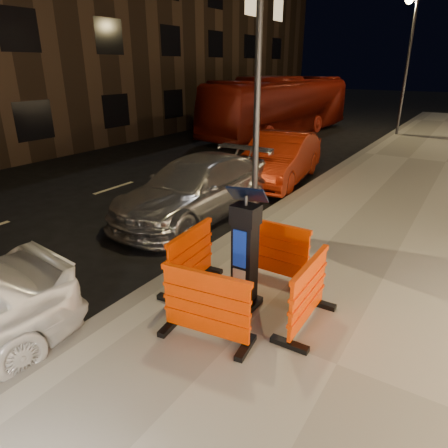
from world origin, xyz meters
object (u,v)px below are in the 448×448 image
Objects in this scene: parking_kiosk at (245,251)px; car_silver at (197,215)px; barrier_bldgside at (308,294)px; bus_doubledecker at (279,135)px; barrier_back at (274,250)px; car_red at (278,182)px; barrier_front at (206,307)px; barrier_kerbside at (191,259)px.

car_silver is at bearing 132.91° from parking_kiosk.
barrier_bldgside is at bearing -2.81° from parking_kiosk.
parking_kiosk is 1.40× the size of barrier_bldgside.
bus_doubledecker reaches higher than barrier_bldgside.
barrier_back is 1.00× the size of barrier_bldgside.
car_red is (-2.63, 6.73, -1.00)m from parking_kiosk.
barrier_front is at bearing -50.80° from car_silver.
parking_kiosk is 1.02m from barrier_front.
barrier_bldgside is 4.95m from car_silver.
car_red is (-1.68, 6.73, -0.62)m from barrier_kerbside.
barrier_back and barrier_kerbside have the same top height.
barrier_front is 0.12× the size of bus_doubledecker.
parking_kiosk is 0.38× the size of car_red.
barrier_kerbside reaches higher than car_silver.
barrier_front is 4.93m from car_silver.
parking_kiosk reaches higher than barrier_kerbside.
barrier_front is 1.00× the size of barrier_kerbside.
barrier_bldgside is (0.95, 0.95, 0.00)m from barrier_front.
barrier_kerbside is 1.90m from barrier_bldgside.
car_silver is at bearing 119.92° from barrier_front.
barrier_back reaches higher than car_red.
barrier_front reaches higher than car_red.
bus_doubledecker reaches higher than barrier_kerbside.
barrier_front is at bearing -78.85° from car_red.
bus_doubledecker reaches higher than car_red.
bus_doubledecker is at bearing 107.71° from car_silver.
barrier_kerbside is 0.26× the size of car_silver.
barrier_bldgside is at bearing -69.74° from car_red.
barrier_kerbside is (-0.95, 0.00, -0.37)m from parking_kiosk.
parking_kiosk is 0.36× the size of car_silver.
barrier_front is 1.00× the size of barrier_back.
barrier_bldgside is 16.66m from bus_doubledecker.
barrier_front is at bearing -139.81° from barrier_kerbside.
parking_kiosk reaches higher than car_red.
barrier_back is at bearing 87.19° from parking_kiosk.
bus_doubledecker reaches higher than car_silver.
parking_kiosk is at bearing 82.19° from barrier_front.
barrier_back is 3.64m from car_silver.
barrier_kerbside is at bearing -134.81° from barrier_back.
parking_kiosk is at bearing 89.19° from barrier_bldgside.
barrier_back is 15.39m from bus_doubledecker.
barrier_kerbside is 0.27× the size of car_red.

